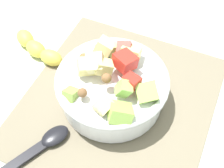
# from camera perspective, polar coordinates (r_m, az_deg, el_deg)

# --- Properties ---
(ground_plane) EXTENTS (2.40, 2.40, 0.00)m
(ground_plane) POSITION_cam_1_polar(r_m,az_deg,el_deg) (0.66, 1.08, -3.36)
(ground_plane) COLOR silver
(placemat) EXTENTS (0.41, 0.38, 0.01)m
(placemat) POSITION_cam_1_polar(r_m,az_deg,el_deg) (0.65, 1.08, -3.21)
(placemat) COLOR #756B56
(placemat) RESTS_ON ground_plane
(salad_bowl) EXTENTS (0.22, 0.22, 0.12)m
(salad_bowl) POSITION_cam_1_polar(r_m,az_deg,el_deg) (0.62, 0.03, -0.43)
(salad_bowl) COLOR white
(salad_bowl) RESTS_ON placemat
(serving_spoon) EXTENTS (0.22, 0.13, 0.01)m
(serving_spoon) POSITION_cam_1_polar(r_m,az_deg,el_deg) (0.61, -14.16, -11.78)
(serving_spoon) COLOR black
(serving_spoon) RESTS_ON placemat
(banana_whole) EXTENTS (0.08, 0.15, 0.04)m
(banana_whole) POSITION_cam_1_polar(r_m,az_deg,el_deg) (0.75, -13.40, 6.34)
(banana_whole) COLOR yellow
(banana_whole) RESTS_ON ground_plane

